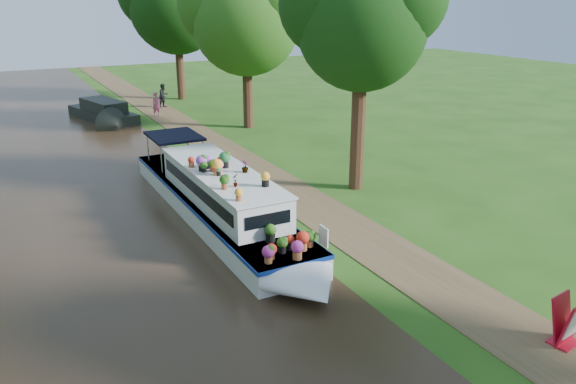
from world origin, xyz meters
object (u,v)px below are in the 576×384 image
at_px(pedestrian_pink, 157,104).
at_px(plant_boat, 223,200).
at_px(sandwich_board, 568,324).
at_px(pedestrian_dark, 164,95).
at_px(second_boat, 104,113).

bearing_deg(pedestrian_pink, plant_boat, -109.45).
relative_size(sandwich_board, pedestrian_dark, 0.69).
xyz_separation_m(sandwich_board, pedestrian_pink, (-1.17, 28.48, 0.27)).
relative_size(second_boat, pedestrian_dark, 4.43).
relative_size(second_boat, sandwich_board, 6.41).
distance_m(plant_boat, sandwich_board, 10.79).
bearing_deg(sandwich_board, pedestrian_pink, 83.69).
bearing_deg(plant_boat, pedestrian_dark, 78.99).
height_order(pedestrian_pink, pedestrian_dark, pedestrian_dark).
height_order(second_boat, sandwich_board, second_boat).
distance_m(sandwich_board, pedestrian_pink, 28.51).
height_order(sandwich_board, pedestrian_dark, pedestrian_dark).
distance_m(plant_boat, pedestrian_pink, 18.71).
bearing_deg(pedestrian_dark, plant_boat, -131.89).
height_order(second_boat, pedestrian_dark, pedestrian_dark).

